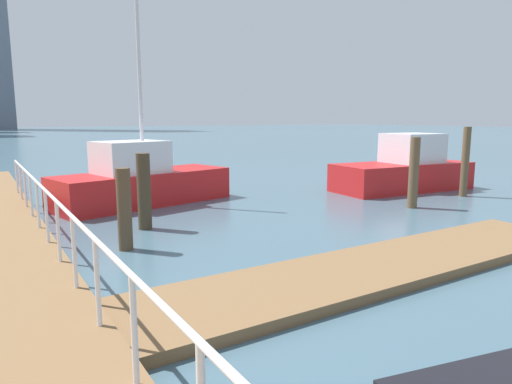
# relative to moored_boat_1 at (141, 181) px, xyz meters

# --- Properties ---
(ground_plane) EXTENTS (300.00, 300.00, 0.00)m
(ground_plane) POSITION_rel_moored_boat_1_xyz_m (-0.34, -0.88, -0.78)
(ground_plane) COLOR #476675
(floating_dock) EXTENTS (10.74, 2.00, 0.18)m
(floating_dock) POSITION_rel_moored_boat_1_xyz_m (1.53, -8.93, -0.69)
(floating_dock) COLOR olive
(floating_dock) RESTS_ON ground_plane
(boardwalk_railing) EXTENTS (0.06, 28.50, 1.08)m
(boardwalk_railing) POSITION_rel_moored_boat_1_xyz_m (-3.49, -12.19, 0.44)
(boardwalk_railing) COLOR white
(boardwalk_railing) RESTS_ON boardwalk
(dock_piling_0) EXTENTS (0.27, 0.27, 2.52)m
(dock_piling_0) POSITION_rel_moored_boat_1_xyz_m (10.45, -4.70, 0.48)
(dock_piling_0) COLOR brown
(dock_piling_0) RESTS_ON ground_plane
(dock_piling_1) EXTENTS (0.31, 0.31, 1.78)m
(dock_piling_1) POSITION_rel_moored_boat_1_xyz_m (-1.97, -5.03, 0.11)
(dock_piling_1) COLOR brown
(dock_piling_1) RESTS_ON ground_plane
(dock_piling_3) EXTENTS (0.34, 0.34, 1.95)m
(dock_piling_3) POSITION_rel_moored_boat_1_xyz_m (-1.01, -3.43, 0.19)
(dock_piling_3) COLOR #473826
(dock_piling_3) RESTS_ON ground_plane
(dock_piling_5) EXTENTS (0.31, 0.31, 2.24)m
(dock_piling_5) POSITION_rel_moored_boat_1_xyz_m (7.11, -5.16, 0.34)
(dock_piling_5) COLOR brown
(dock_piling_5) RESTS_ON ground_plane
(moored_boat_1) EXTENTS (6.11, 3.31, 7.16)m
(moored_boat_1) POSITION_rel_moored_boat_1_xyz_m (0.00, 0.00, 0.00)
(moored_boat_1) COLOR red
(moored_boat_1) RESTS_ON ground_plane
(moored_boat_2) EXTENTS (5.85, 2.64, 2.23)m
(moored_boat_2) POSITION_rel_moored_boat_1_xyz_m (9.84, -2.51, 0.01)
(moored_boat_2) COLOR red
(moored_boat_2) RESTS_ON ground_plane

